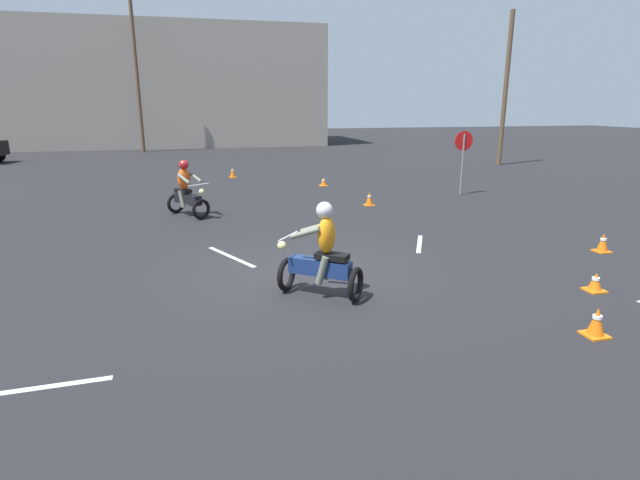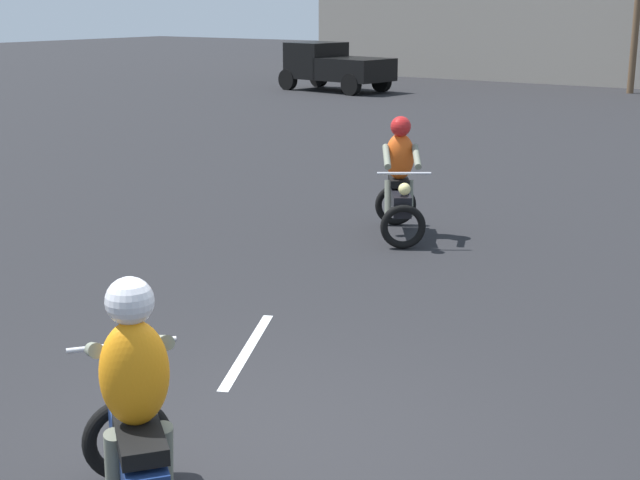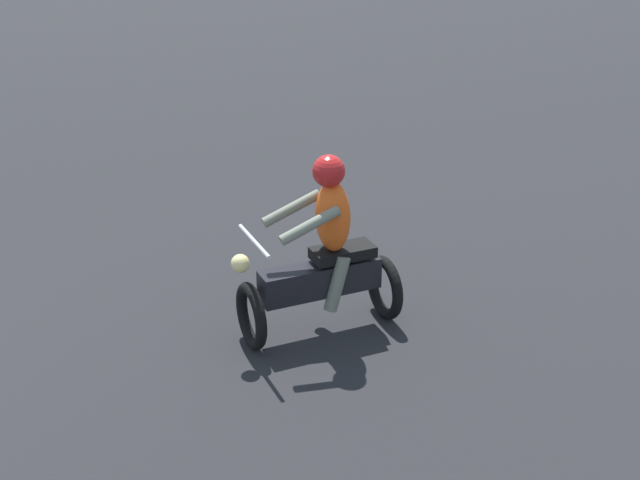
% 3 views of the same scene
% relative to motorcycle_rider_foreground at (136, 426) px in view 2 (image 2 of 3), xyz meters
% --- Properties ---
extents(ground_plane, '(120.00, 120.00, 0.00)m').
position_rel_motorcycle_rider_foreground_xyz_m(ground_plane, '(0.00, 1.32, -0.73)').
color(ground_plane, black).
extents(motorcycle_rider_foreground, '(1.48, 1.33, 1.66)m').
position_rel_motorcycle_rider_foreground_xyz_m(motorcycle_rider_foreground, '(0.00, 0.00, 0.00)').
color(motorcycle_rider_foreground, black).
rests_on(motorcycle_rider_foreground, ground).
extents(motorcycle_rider_background, '(1.28, 1.50, 1.66)m').
position_rel_motorcycle_rider_foreground_xyz_m(motorcycle_rider_background, '(-2.31, 7.19, 0.00)').
color(motorcycle_rider_background, black).
rests_on(motorcycle_rider_background, ground).
extents(pickup_truck, '(4.35, 2.47, 1.73)m').
position_rel_motorcycle_rider_foreground_xyz_m(pickup_truck, '(-14.78, 24.25, 0.20)').
color(pickup_truck, black).
rests_on(pickup_truck, ground).
extents(lane_stripe_nw, '(0.92, 1.74, 0.01)m').
position_rel_motorcycle_rider_foreground_xyz_m(lane_stripe_nw, '(-1.36, 2.70, -0.72)').
color(lane_stripe_nw, silver).
rests_on(lane_stripe_nw, ground).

